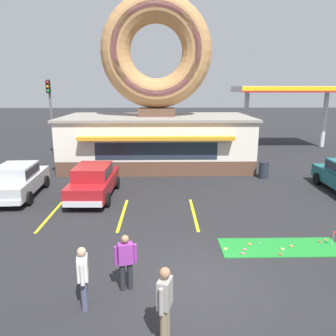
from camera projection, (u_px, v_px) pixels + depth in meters
name	position (u px, v px, depth m)	size (l,w,h in m)	color
ground_plane	(199.00, 282.00, 8.95)	(160.00, 160.00, 0.00)	#232326
donut_shop_building	(157.00, 110.00, 21.57)	(12.30, 6.75, 10.96)	brown
putting_mat	(280.00, 247.00, 10.89)	(3.98, 1.33, 0.03)	#1E842D
mini_donut_near_left	(245.00, 249.00, 10.68)	(0.13, 0.13, 0.04)	#D8667F
mini_donut_near_right	(250.00, 244.00, 11.03)	(0.13, 0.13, 0.04)	#D17F47
mini_donut_mid_left	(291.00, 246.00, 10.90)	(0.13, 0.13, 0.04)	#D17F47
mini_donut_mid_centre	(243.00, 253.00, 10.43)	(0.13, 0.13, 0.04)	#D8667F
mini_donut_mid_right	(325.00, 240.00, 11.35)	(0.13, 0.13, 0.04)	#A5724C
mini_donut_far_left	(225.00, 249.00, 10.72)	(0.13, 0.13, 0.04)	#E5C666
mini_donut_far_centre	(319.00, 242.00, 11.21)	(0.13, 0.13, 0.04)	brown
mini_donut_far_right	(283.00, 249.00, 10.70)	(0.13, 0.13, 0.04)	#E5C666
mini_donut_extra	(280.00, 254.00, 10.37)	(0.13, 0.13, 0.04)	brown
golf_ball	(260.00, 243.00, 11.12)	(0.04, 0.04, 0.04)	white
putting_flag_pin	(335.00, 235.00, 10.82)	(0.13, 0.01, 0.55)	silver
car_red	(94.00, 180.00, 15.72)	(2.06, 4.60, 1.60)	maroon
car_silver	(18.00, 179.00, 15.82)	(2.18, 4.65, 1.60)	#B2B5BA
pedestrian_blue_sweater_man	(126.00, 260.00, 8.46)	(0.58, 0.33, 1.54)	#232328
pedestrian_hooded_kid	(165.00, 301.00, 6.64)	(0.34, 0.57, 1.72)	#7F7056
pedestrian_leather_jacket_man	(83.00, 275.00, 7.72)	(0.30, 0.59, 1.59)	#474C66
trash_bin	(264.00, 170.00, 19.16)	(0.57, 0.57, 0.97)	#232833
traffic_light_pole	(50.00, 108.00, 24.33)	(0.28, 0.47, 5.80)	#595B60
gas_station_canopy	(288.00, 91.00, 28.34)	(9.00, 4.46, 5.30)	silver
parking_stripe_left	(51.00, 215.00, 13.70)	(0.12, 3.60, 0.01)	yellow
parking_stripe_mid_left	(123.00, 214.00, 13.75)	(0.12, 3.60, 0.01)	yellow
parking_stripe_centre	(194.00, 214.00, 13.81)	(0.12, 3.60, 0.01)	yellow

